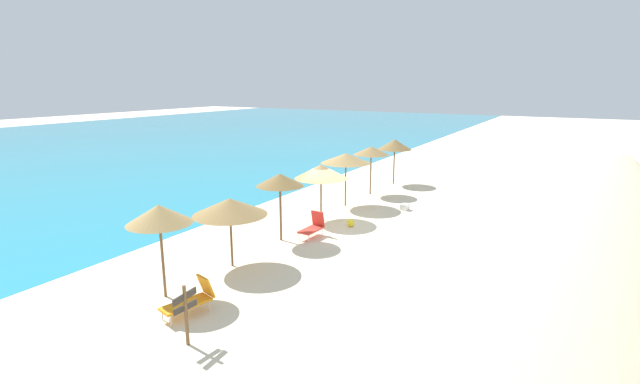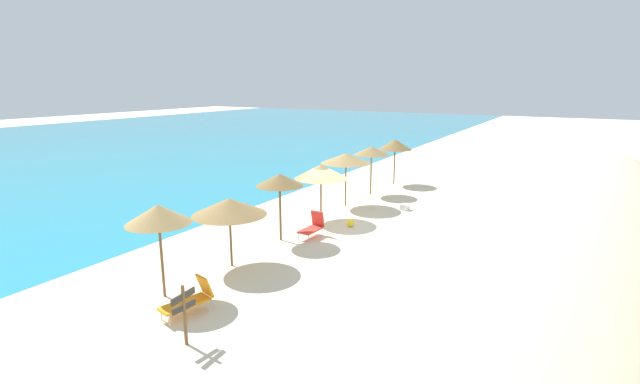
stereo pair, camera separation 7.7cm
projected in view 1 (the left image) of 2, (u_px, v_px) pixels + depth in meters
ground_plane at (335, 223)px, 21.86m from camera, size 160.00×160.00×0.00m
dune_ridge at (579, 245)px, 16.42m from camera, size 51.76×9.49×1.68m
beach_umbrella_0 at (159, 215)px, 13.79m from camera, size 1.95×1.95×2.93m
beach_umbrella_1 at (230, 207)px, 16.30m from camera, size 2.63×2.63×2.50m
beach_umbrella_2 at (280, 180)px, 18.95m from camera, size 1.95×1.95×2.84m
beach_umbrella_3 at (321, 172)px, 21.86m from camera, size 2.52×2.52×2.70m
beach_umbrella_4 at (346, 158)px, 24.42m from camera, size 2.63×2.63×2.83m
beach_umbrella_5 at (371, 151)px, 27.02m from camera, size 2.09×2.09×2.82m
beach_umbrella_6 at (395, 144)px, 29.77m from camera, size 2.14×2.14×2.90m
lounge_chair_0 at (313, 226)px, 19.85m from camera, size 1.29×0.65×1.06m
lounge_chair_1 at (192, 299)px, 13.23m from camera, size 1.60×0.93×1.02m
wooden_signpost at (186, 309)px, 11.54m from camera, size 0.84×0.11×1.60m
beach_ball at (351, 223)px, 21.30m from camera, size 0.35×0.35×0.35m
cooler_box at (405, 207)px, 24.13m from camera, size 0.50×0.39×0.32m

